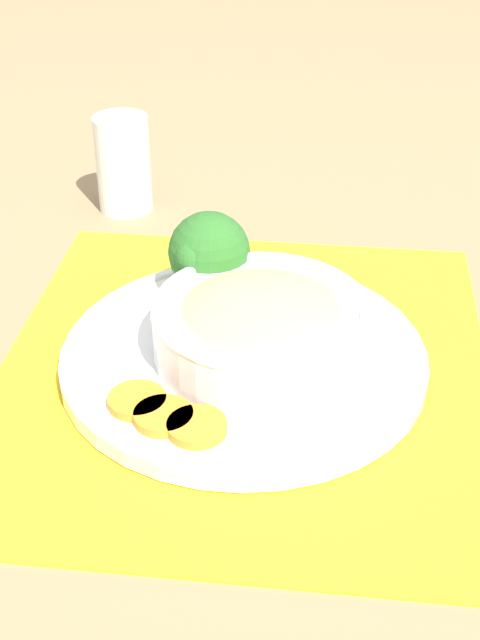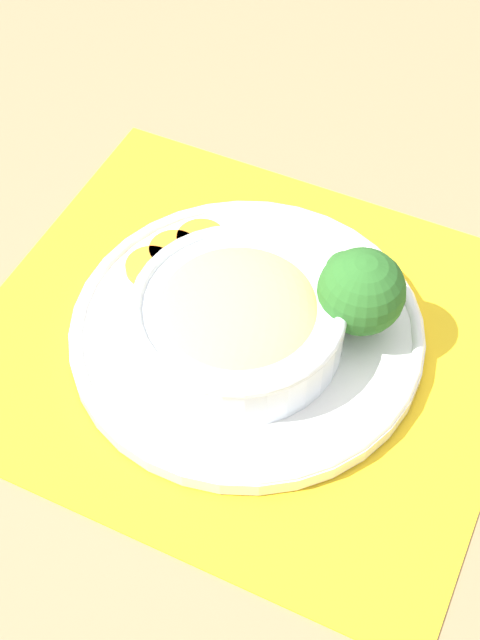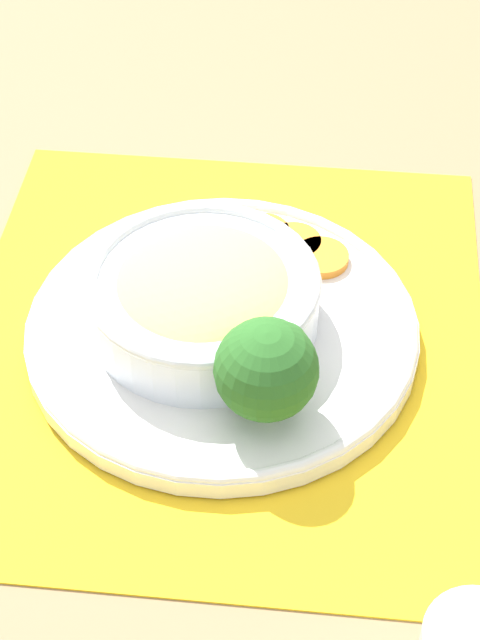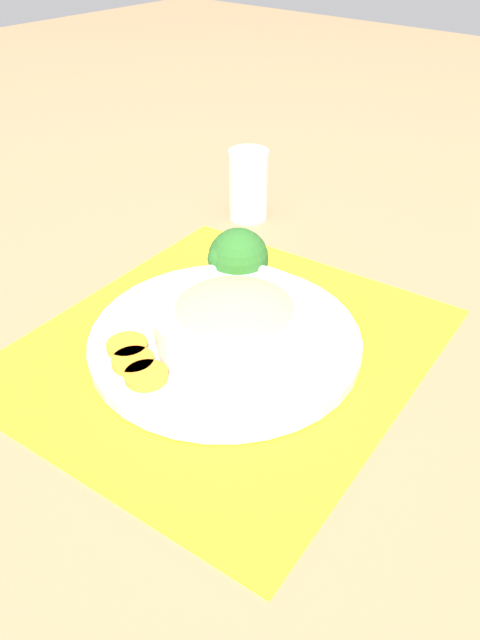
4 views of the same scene
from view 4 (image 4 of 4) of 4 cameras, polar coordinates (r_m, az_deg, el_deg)
ground_plane at (r=0.75m, az=-1.35°, el=-2.59°), size 4.00×4.00×0.00m
placemat at (r=0.75m, az=-1.35°, el=-2.47°), size 0.53×0.48×0.00m
plate at (r=0.74m, az=-1.37°, el=-1.66°), size 0.32×0.32×0.02m
bowl at (r=0.71m, az=-0.65°, el=0.02°), size 0.19×0.19×0.06m
broccoli_floret at (r=0.80m, az=-0.21°, el=5.64°), size 0.08×0.08×0.09m
carrot_slice_near at (r=0.73m, az=-10.28°, el=-2.34°), size 0.05×0.05×0.01m
carrot_slice_middle at (r=0.71m, az=-9.75°, el=-3.75°), size 0.05×0.05×0.01m
carrot_slice_far at (r=0.68m, az=-8.57°, el=-5.05°), size 0.05×0.05×0.01m
water_glass at (r=1.04m, az=0.76°, el=11.92°), size 0.06×0.06×0.11m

